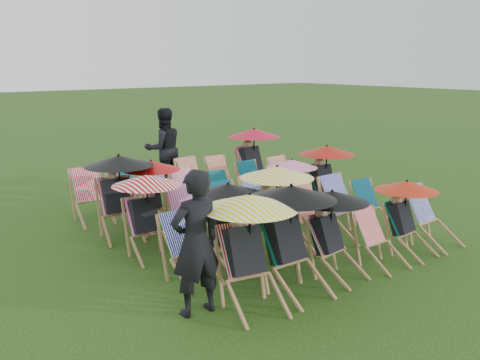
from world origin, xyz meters
TOP-DOWN VIEW (x-y plane):
  - ground at (0.00, 0.00)m, footprint 100.00×100.00m
  - deckchair_0 at (-1.87, -2.19)m, footprint 1.18×1.26m
  - deckchair_1 at (-1.16, -2.19)m, footprint 1.18×1.23m
  - deckchair_2 at (-0.35, -2.17)m, footprint 1.02×1.10m
  - deckchair_3 at (0.48, -2.32)m, footprint 0.55×0.77m
  - deckchair_4 at (1.22, -2.26)m, footprint 0.97×1.03m
  - deckchair_5 at (1.91, -2.26)m, footprint 0.66×0.90m
  - deckchair_6 at (-2.01, -1.07)m, footprint 0.62×0.86m
  - deckchair_7 at (-1.28, -1.00)m, footprint 1.04×1.08m
  - deckchair_8 at (-0.32, -1.00)m, footprint 1.15×1.24m
  - deckchair_9 at (0.35, -1.08)m, footprint 0.73×0.97m
  - deckchair_10 at (1.16, -1.14)m, footprint 0.73×0.98m
  - deckchair_11 at (1.93, -1.03)m, footprint 0.67×0.84m
  - deckchair_12 at (-2.00, 0.14)m, footprint 1.07×1.13m
  - deckchair_13 at (-1.25, 0.08)m, footprint 0.80×1.01m
  - deckchair_14 at (-0.39, 0.11)m, footprint 0.62×0.86m
  - deckchair_15 at (0.29, 0.05)m, footprint 0.64×0.89m
  - deckchair_16 at (1.09, 0.18)m, footprint 0.97×1.02m
  - deckchair_17 at (2.04, 0.18)m, footprint 1.11×1.16m
  - deckchair_18 at (-1.92, 1.29)m, footprint 1.18×1.26m
  - deckchair_19 at (-1.28, 1.33)m, footprint 1.04×1.10m
  - deckchair_20 at (-0.46, 1.19)m, footprint 0.71×0.94m
  - deckchair_21 at (0.29, 1.23)m, footprint 0.58×0.79m
  - deckchair_22 at (1.12, 1.23)m, footprint 0.66×0.89m
  - deckchair_23 at (2.00, 1.25)m, footprint 0.70×0.92m
  - deckchair_24 at (-1.94, 2.42)m, footprint 0.73×0.96m
  - deckchair_25 at (-1.25, 2.32)m, footprint 0.63×0.87m
  - deckchair_26 at (-0.50, 2.38)m, footprint 0.56×0.78m
  - deckchair_27 at (0.39, 2.40)m, footprint 0.70×0.91m
  - deckchair_28 at (1.09, 2.39)m, footprint 0.65×0.86m
  - deckchair_29 at (2.08, 2.50)m, footprint 1.21×1.26m
  - person_left at (-2.48, -1.93)m, footprint 0.66×0.44m
  - person_rear at (0.49, 3.94)m, footprint 1.03×0.85m

SIDE VIEW (x-z plane):
  - ground at x=0.00m, z-range 0.00..0.00m
  - deckchair_3 at x=0.48m, z-range 0.00..0.83m
  - deckchair_11 at x=1.93m, z-range 0.00..0.83m
  - deckchair_26 at x=-0.50m, z-range 0.00..0.83m
  - deckchair_21 at x=0.29m, z-range 0.00..0.83m
  - deckchair_28 at x=1.09m, z-range 0.00..0.89m
  - deckchair_6 at x=-2.01m, z-range 0.00..0.91m
  - deckchair_14 at x=-0.39m, z-range 0.00..0.91m
  - deckchair_25 at x=-1.25m, z-range 0.00..0.92m
  - deckchair_27 at x=0.39m, z-range 0.00..0.94m
  - deckchair_22 at x=1.12m, z-range 0.00..0.94m
  - deckchair_23 at x=2.00m, z-range 0.00..0.94m
  - deckchair_5 at x=1.91m, z-range 0.00..0.95m
  - deckchair_15 at x=0.29m, z-range 0.00..0.96m
  - deckchair_20 at x=-0.46m, z-range 0.00..0.97m
  - deckchair_24 at x=-1.94m, z-range 0.00..0.98m
  - deckchair_9 at x=0.35m, z-range 0.00..1.00m
  - deckchair_13 at x=-1.25m, z-range 0.00..1.00m
  - deckchair_10 at x=1.16m, z-range 0.00..1.03m
  - deckchair_4 at x=1.22m, z-range 0.03..1.18m
  - deckchair_16 at x=1.09m, z-range 0.03..1.18m
  - deckchair_2 at x=-0.35m, z-range 0.03..1.25m
  - deckchair_19 at x=-1.28m, z-range 0.03..1.26m
  - deckchair_7 at x=-1.28m, z-range 0.03..1.27m
  - deckchair_12 at x=-2.00m, z-range 0.04..1.30m
  - deckchair_17 at x=2.04m, z-range 0.04..1.36m
  - deckchair_8 at x=-0.32m, z-range 0.04..1.41m
  - deckchair_0 at x=-1.87m, z-range 0.04..1.44m
  - deckchair_18 at x=-1.92m, z-range 0.04..1.44m
  - deckchair_1 at x=-1.16m, z-range 0.04..1.44m
  - deckchair_29 at x=2.08m, z-range 0.04..1.47m
  - person_left at x=-2.48m, z-range 0.00..1.76m
  - person_rear at x=0.49m, z-range 0.00..1.91m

